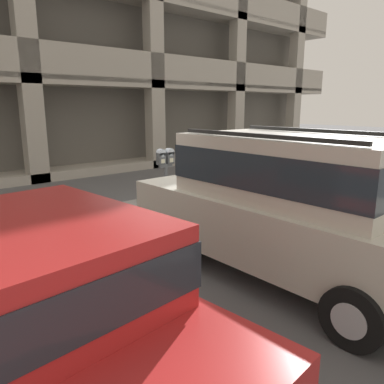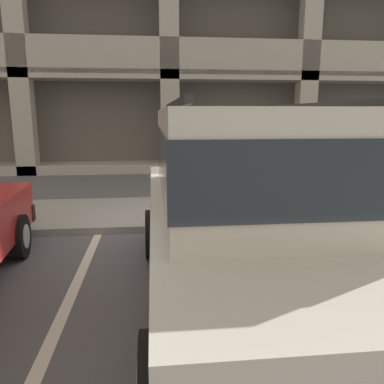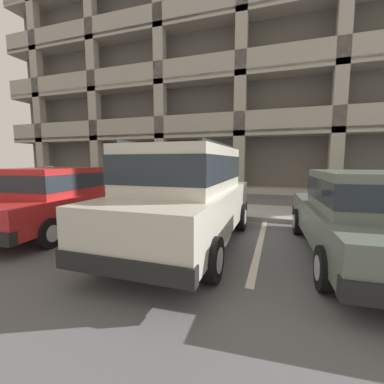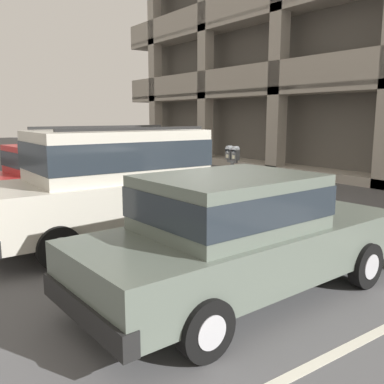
{
  "view_description": "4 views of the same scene",
  "coord_description": "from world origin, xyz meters",
  "px_view_note": "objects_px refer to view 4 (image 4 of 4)",
  "views": [
    {
      "loc": [
        -4.08,
        -5.21,
        2.36
      ],
      "look_at": [
        0.05,
        -0.5,
        0.91
      ],
      "focal_mm": 35.0,
      "sensor_mm": 36.0,
      "label": 1
    },
    {
      "loc": [
        -0.7,
        -5.74,
        1.93
      ],
      "look_at": [
        -0.16,
        -0.6,
        0.85
      ],
      "focal_mm": 35.0,
      "sensor_mm": 36.0,
      "label": 2
    },
    {
      "loc": [
        1.93,
        -7.13,
        1.7
      ],
      "look_at": [
        -0.22,
        -0.78,
        0.89
      ],
      "focal_mm": 24.0,
      "sensor_mm": 36.0,
      "label": 3
    },
    {
      "loc": [
        7.07,
        -5.63,
        2.22
      ],
      "look_at": [
        0.33,
        -0.85,
        0.74
      ],
      "focal_mm": 40.0,
      "sensor_mm": 36.0,
      "label": 4
    }
  ],
  "objects_px": {
    "fire_hydrant": "(156,177)",
    "red_sedan": "(62,174)",
    "parking_meter_far": "(107,147)",
    "dark_hatchback": "(240,232)",
    "silver_suv": "(120,180)",
    "parking_meter_near": "(232,163)"
  },
  "relations": [
    {
      "from": "fire_hydrant",
      "to": "red_sedan",
      "type": "bearing_deg",
      "value": -82.01
    },
    {
      "from": "parking_meter_far",
      "to": "fire_hydrant",
      "type": "relative_size",
      "value": 2.01
    },
    {
      "from": "dark_hatchback",
      "to": "fire_hydrant",
      "type": "xyz_separation_m",
      "value": [
        -6.92,
        2.88,
        -0.36
      ]
    },
    {
      "from": "silver_suv",
      "to": "red_sedan",
      "type": "distance_m",
      "value": 3.42
    },
    {
      "from": "silver_suv",
      "to": "red_sedan",
      "type": "bearing_deg",
      "value": 178.1
    },
    {
      "from": "silver_suv",
      "to": "parking_meter_far",
      "type": "xyz_separation_m",
      "value": [
        -6.51,
        2.71,
        0.08
      ]
    },
    {
      "from": "silver_suv",
      "to": "fire_hydrant",
      "type": "distance_m",
      "value": 4.88
    },
    {
      "from": "silver_suv",
      "to": "dark_hatchback",
      "type": "bearing_deg",
      "value": 1.76
    },
    {
      "from": "dark_hatchback",
      "to": "fire_hydrant",
      "type": "height_order",
      "value": "dark_hatchback"
    },
    {
      "from": "red_sedan",
      "to": "fire_hydrant",
      "type": "relative_size",
      "value": 6.59
    },
    {
      "from": "parking_meter_near",
      "to": "fire_hydrant",
      "type": "distance_m",
      "value": 3.83
    },
    {
      "from": "red_sedan",
      "to": "dark_hatchback",
      "type": "bearing_deg",
      "value": -4.93
    },
    {
      "from": "parking_meter_far",
      "to": "red_sedan",
      "type": "bearing_deg",
      "value": -40.01
    },
    {
      "from": "silver_suv",
      "to": "red_sedan",
      "type": "height_order",
      "value": "silver_suv"
    },
    {
      "from": "red_sedan",
      "to": "dark_hatchback",
      "type": "relative_size",
      "value": 1.01
    },
    {
      "from": "parking_meter_near",
      "to": "fire_hydrant",
      "type": "xyz_separation_m",
      "value": [
        -3.75,
        0.3,
        -0.75
      ]
    },
    {
      "from": "red_sedan",
      "to": "parking_meter_near",
      "type": "xyz_separation_m",
      "value": [
        3.35,
        2.58,
        0.39
      ]
    },
    {
      "from": "dark_hatchback",
      "to": "red_sedan",
      "type": "bearing_deg",
      "value": 176.8
    },
    {
      "from": "dark_hatchback",
      "to": "parking_meter_far",
      "type": "bearing_deg",
      "value": 161.68
    },
    {
      "from": "red_sedan",
      "to": "parking_meter_near",
      "type": "bearing_deg",
      "value": 32.72
    },
    {
      "from": "dark_hatchback",
      "to": "fire_hydrant",
      "type": "relative_size",
      "value": 6.53
    },
    {
      "from": "red_sedan",
      "to": "parking_meter_far",
      "type": "xyz_separation_m",
      "value": [
        -3.1,
        2.6,
        0.35
      ]
    }
  ]
}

